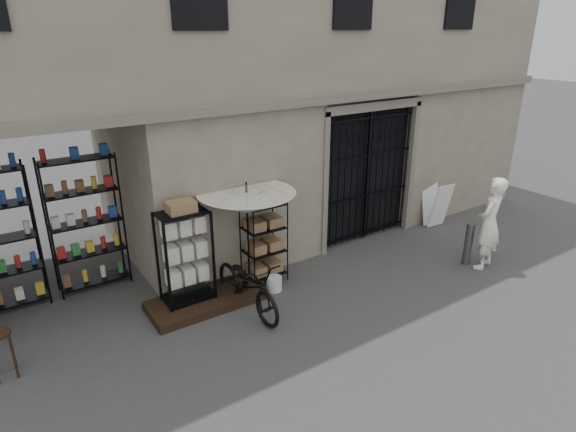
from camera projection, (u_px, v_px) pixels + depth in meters
ground at (370, 303)px, 8.43m from camera, size 80.00×80.00×0.00m
main_building at (250, 27)px, 9.87m from camera, size 14.00×4.00×9.00m
shop_recess at (48, 228)px, 7.72m from camera, size 3.00×1.70×3.00m
shop_shelving at (43, 232)px, 8.17m from camera, size 2.70×0.50×2.50m
iron_gate at (362, 174)px, 10.54m from camera, size 2.50×0.21×3.00m
step_platform at (207, 300)px, 8.36m from camera, size 2.00×0.90×0.15m
display_cabinet at (186, 261)px, 8.01m from camera, size 0.84×0.56×1.73m
wire_rack at (264, 241)px, 8.91m from camera, size 0.84×0.71×1.63m
market_umbrella at (247, 197)px, 8.30m from camera, size 1.96×1.98×2.45m
white_bucket at (274, 284)px, 8.78m from camera, size 0.35×0.35×0.27m
bicycle at (248, 309)px, 8.22m from camera, size 0.69×1.00×1.84m
wooden_stool at (3, 354)px, 6.53m from camera, size 0.42×0.42×0.70m
steel_bollard at (468, 244)px, 9.66m from camera, size 0.21×0.21×0.87m
shopkeeper at (482, 266)px, 9.70m from camera, size 1.19×1.99×0.45m
easel_sign at (436, 204)px, 11.50m from camera, size 0.55×0.62×1.08m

